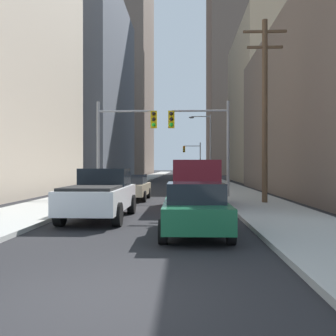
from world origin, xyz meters
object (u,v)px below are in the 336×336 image
object	(u,v)px
cargo_van_maroon	(195,181)
sedan_beige	(132,187)
sedan_silver	(187,179)
traffic_signal_far_right	(193,154)
pickup_truck_white	(101,194)
sedan_green	(195,209)
traffic_signal_near_left	(124,133)
traffic_signal_near_right	(202,133)

from	to	relation	value
cargo_van_maroon	sedan_beige	xyz separation A→B (m)	(-3.60, 4.11, -0.52)
sedan_beige	sedan_silver	size ratio (longest dim) A/B	1.01
traffic_signal_far_right	sedan_beige	bearing A→B (deg)	-96.13
pickup_truck_white	sedan_green	distance (m)	4.85
traffic_signal_near_left	sedan_beige	bearing A→B (deg)	-60.09
cargo_van_maroon	sedan_silver	world-z (taller)	cargo_van_maroon
traffic_signal_near_left	sedan_silver	bearing A→B (deg)	74.69
sedan_silver	traffic_signal_near_right	world-z (taller)	traffic_signal_near_right
cargo_van_maroon	sedan_silver	distance (m)	20.14
sedan_silver	pickup_truck_white	bearing A→B (deg)	-98.20
sedan_beige	traffic_signal_near_right	xyz separation A→B (m)	(4.17, 1.15, 3.27)
cargo_van_maroon	sedan_silver	xyz separation A→B (m)	(-0.20, 20.13, -0.52)
pickup_truck_white	sedan_green	world-z (taller)	pickup_truck_white
sedan_green	traffic_signal_far_right	size ratio (longest dim) A/B	0.70
sedan_green	sedan_silver	size ratio (longest dim) A/B	1.00
sedan_green	traffic_signal_far_right	bearing A→B (deg)	88.81
traffic_signal_near_left	traffic_signal_far_right	bearing A→B (deg)	82.79
cargo_van_maroon	traffic_signal_far_right	size ratio (longest dim) A/B	0.87
sedan_green	sedan_beige	world-z (taller)	same
traffic_signal_near_right	cargo_van_maroon	bearing A→B (deg)	-96.19
traffic_signal_near_left	traffic_signal_far_right	size ratio (longest dim) A/B	1.00
cargo_van_maroon	sedan_green	bearing A→B (deg)	-91.52
pickup_truck_white	sedan_silver	xyz separation A→B (m)	(3.48, 24.17, -0.16)
cargo_van_maroon	traffic_signal_near_right	distance (m)	5.97
sedan_silver	cargo_van_maroon	bearing A→B (deg)	-89.44
sedan_beige	traffic_signal_near_left	distance (m)	3.53
pickup_truck_white	traffic_signal_near_left	xyz separation A→B (m)	(-0.59, 9.30, 3.11)
sedan_beige	traffic_signal_near_right	bearing A→B (deg)	15.44
pickup_truck_white	traffic_signal_far_right	world-z (taller)	traffic_signal_far_right
sedan_silver	traffic_signal_far_right	size ratio (longest dim) A/B	0.70
pickup_truck_white	sedan_green	size ratio (longest dim) A/B	1.28
cargo_van_maroon	traffic_signal_far_right	xyz separation A→B (m)	(0.92, 46.28, 2.72)
sedan_beige	traffic_signal_near_left	bearing A→B (deg)	119.91
sedan_beige	traffic_signal_near_right	distance (m)	5.43
cargo_van_maroon	sedan_beige	distance (m)	5.49
traffic_signal_near_left	traffic_signal_far_right	xyz separation A→B (m)	(5.19, 41.02, -0.04)
cargo_van_maroon	sedan_green	world-z (taller)	cargo_van_maroon
sedan_beige	pickup_truck_white	bearing A→B (deg)	-90.53
sedan_silver	traffic_signal_near_left	world-z (taller)	traffic_signal_near_left
sedan_silver	traffic_signal_far_right	distance (m)	26.37
cargo_van_maroon	sedan_silver	bearing A→B (deg)	90.56
sedan_silver	traffic_signal_near_right	bearing A→B (deg)	-87.05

